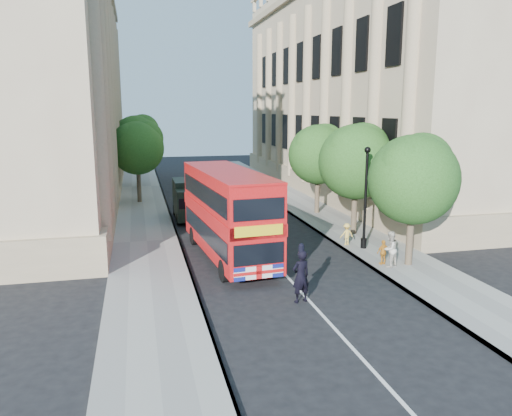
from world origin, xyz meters
TOP-DOWN VIEW (x-y plane):
  - ground at (0.00, 0.00)m, footprint 120.00×120.00m
  - pavement_right at (5.75, 10.00)m, footprint 3.50×80.00m
  - pavement_left at (-5.75, 10.00)m, footprint 3.50×80.00m
  - building_right at (13.80, 24.00)m, footprint 12.00×38.00m
  - building_left at (-13.80, 24.00)m, footprint 12.00×38.00m
  - tree_right_near at (5.84, 3.03)m, footprint 4.00×4.00m
  - tree_right_mid at (5.84, 9.03)m, footprint 4.20×4.20m
  - tree_right_far at (5.84, 15.03)m, footprint 4.00×4.00m
  - tree_left_far at (-5.96, 22.03)m, footprint 4.00×4.00m
  - tree_left_back at (-5.96, 30.03)m, footprint 4.20×4.20m
  - lamp_post at (5.00, 6.00)m, footprint 0.32×0.32m
  - double_decker_bus at (-1.97, 6.24)m, footprint 3.20×9.23m
  - box_van at (-2.90, 15.39)m, footprint 1.84×4.44m
  - police_constable at (-0.36, 0.10)m, footprint 0.83×0.65m
  - woman_pedestrian at (4.78, 2.88)m, footprint 1.00×0.93m
  - child_a at (4.66, 3.26)m, footprint 0.71×0.39m
  - child_b at (4.40, 6.78)m, footprint 0.78×0.49m

SIDE VIEW (x-z plane):
  - ground at x=0.00m, z-range 0.00..0.00m
  - pavement_right at x=5.75m, z-range 0.00..0.12m
  - pavement_left at x=-5.75m, z-range 0.00..0.12m
  - child_a at x=4.66m, z-range 0.12..1.26m
  - child_b at x=4.40m, z-range 0.12..1.27m
  - woman_pedestrian at x=4.78m, z-range 0.12..1.76m
  - police_constable at x=-0.36m, z-range 0.00..2.01m
  - box_van at x=-2.90m, z-range -0.03..2.50m
  - double_decker_bus at x=-1.97m, z-range 0.22..4.40m
  - lamp_post at x=5.00m, z-range -0.07..5.09m
  - tree_right_near at x=5.84m, z-range 1.21..7.29m
  - tree_right_far at x=5.84m, z-range 1.24..7.39m
  - tree_left_far at x=-5.96m, z-range 1.30..7.59m
  - tree_right_mid at x=5.84m, z-range 1.26..7.63m
  - tree_left_back at x=-5.96m, z-range 1.38..8.03m
  - building_right at x=13.80m, z-range 0.00..18.00m
  - building_left at x=-13.80m, z-range 0.00..18.00m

